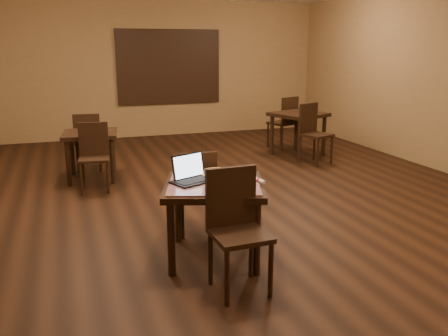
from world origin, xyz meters
name	(u,v)px	position (x,y,z in m)	size (l,w,h in m)	color
ground	(216,201)	(0.00, 0.00, 0.00)	(10.00, 10.00, 0.00)	black
wall_back	(147,69)	(0.00, 5.00, 1.50)	(8.00, 0.02, 3.00)	olive
mural	(169,67)	(0.50, 4.96, 1.55)	(2.34, 0.05, 1.64)	#235480
tiled_table	(214,192)	(-0.54, -1.63, 0.66)	(1.16, 1.16, 0.76)	black
chair_main_near	(236,222)	(-0.55, -2.24, 0.58)	(0.47, 0.47, 1.03)	black
chair_main_far	(196,188)	(-0.55, -1.01, 0.53)	(0.43, 0.43, 0.94)	black
laptop	(190,174)	(-0.74, -1.52, 0.83)	(0.44, 0.41, 0.25)	black
plate	(243,184)	(-0.32, -1.81, 0.77)	(0.25, 0.25, 0.01)	white
pizza_slice	(243,183)	(-0.32, -1.81, 0.79)	(0.21, 0.21, 0.02)	beige
pizza_pan	(218,174)	(-0.42, -1.39, 0.77)	(0.36, 0.36, 0.01)	silver
pizza_whole	(218,173)	(-0.42, -1.39, 0.78)	(0.37, 0.37, 0.03)	beige
spatula	(221,172)	(-0.40, -1.41, 0.79)	(0.11, 0.26, 0.01)	silver
napkin_roll	(259,180)	(-0.14, -1.77, 0.78)	(0.07, 0.17, 0.04)	white
other_table_a	(298,120)	(2.31, 2.15, 0.67)	(1.11, 1.11, 0.80)	black
other_table_a_chair_near	(313,130)	(2.28, 1.54, 0.59)	(0.58, 0.58, 1.04)	black
other_table_a_chair_far	(285,120)	(2.35, 2.76, 0.59)	(0.58, 0.58, 1.04)	black
other_table_b	(90,140)	(-1.48, 1.64, 0.61)	(0.88, 0.88, 0.74)	black
other_table_b_chair_near	(94,153)	(-1.47, 1.09, 0.54)	(0.46, 0.46, 0.96)	black
other_table_b_chair_far	(88,139)	(-1.49, 2.20, 0.54)	(0.46, 0.46, 0.96)	black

